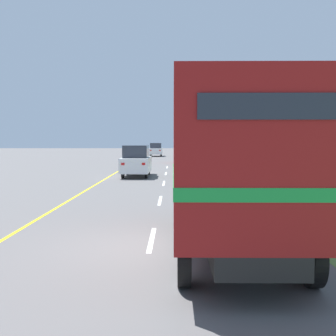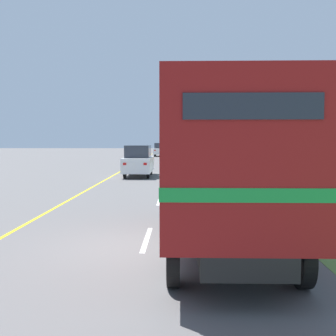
# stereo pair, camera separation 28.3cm
# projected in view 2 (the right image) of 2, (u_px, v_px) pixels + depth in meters

# --- Properties ---
(ground_plane) EXTENTS (200.00, 200.00, 0.00)m
(ground_plane) POSITION_uv_depth(u_px,v_px,m) (144.00, 247.00, 9.79)
(ground_plane) COLOR #5B5959
(edge_line_yellow) EXTENTS (0.12, 74.76, 0.01)m
(edge_line_yellow) POSITION_uv_depth(u_px,v_px,m) (121.00, 171.00, 32.59)
(edge_line_yellow) COLOR yellow
(edge_line_yellow) RESTS_ON ground
(centre_dash_near) EXTENTS (0.12, 2.60, 0.01)m
(centre_dash_near) POSITION_uv_depth(u_px,v_px,m) (147.00, 239.00, 10.50)
(centre_dash_near) COLOR white
(centre_dash_near) RESTS_ON ground
(centre_dash_mid_a) EXTENTS (0.12, 2.60, 0.01)m
(centre_dash_mid_a) POSITION_uv_depth(u_px,v_px,m) (159.00, 200.00, 17.08)
(centre_dash_mid_a) COLOR white
(centre_dash_mid_a) RESTS_ON ground
(centre_dash_mid_b) EXTENTS (0.12, 2.60, 0.01)m
(centre_dash_mid_b) POSITION_uv_depth(u_px,v_px,m) (165.00, 183.00, 23.66)
(centre_dash_mid_b) COLOR white
(centre_dash_mid_b) RESTS_ON ground
(centre_dash_far) EXTENTS (0.12, 2.60, 0.01)m
(centre_dash_far) POSITION_uv_depth(u_px,v_px,m) (168.00, 173.00, 30.24)
(centre_dash_far) COLOR white
(centre_dash_far) RESTS_ON ground
(centre_dash_farthest) EXTENTS (0.12, 2.60, 0.01)m
(centre_dash_farthest) POSITION_uv_depth(u_px,v_px,m) (170.00, 167.00, 36.83)
(centre_dash_farthest) COLOR white
(centre_dash_farthest) RESTS_ON ground
(horse_trailer_truck) EXTENTS (2.54, 7.82, 3.55)m
(horse_trailer_truck) POSITION_uv_depth(u_px,v_px,m) (224.00, 163.00, 9.32)
(horse_trailer_truck) COLOR black
(horse_trailer_truck) RESTS_ON ground
(lead_car_white) EXTENTS (1.80, 4.51, 2.08)m
(lead_car_white) POSITION_uv_depth(u_px,v_px,m) (138.00, 161.00, 27.83)
(lead_car_white) COLOR black
(lead_car_white) RESTS_ON ground
(lead_car_red_ahead) EXTENTS (1.80, 4.05, 1.89)m
(lead_car_red_ahead) POSITION_uv_depth(u_px,v_px,m) (188.00, 154.00, 43.23)
(lead_car_red_ahead) COLOR black
(lead_car_red_ahead) RESTS_ON ground
(lead_car_white_ahead) EXTENTS (1.80, 4.17, 1.89)m
(lead_car_white_ahead) POSITION_uv_depth(u_px,v_px,m) (160.00, 150.00, 59.73)
(lead_car_white_ahead) COLOR black
(lead_car_white_ahead) RESTS_ON ground
(highway_sign) EXTENTS (2.27, 0.09, 2.70)m
(highway_sign) POSITION_uv_depth(u_px,v_px,m) (319.00, 158.00, 17.88)
(highway_sign) COLOR #9E9EA3
(highway_sign) RESTS_ON ground
(roadside_tree_mid) EXTENTS (4.18, 4.18, 6.21)m
(roadside_tree_mid) POSITION_uv_depth(u_px,v_px,m) (307.00, 116.00, 29.45)
(roadside_tree_mid) COLOR brown
(roadside_tree_mid) RESTS_ON ground
(roadside_tree_far) EXTENTS (4.53, 4.53, 6.62)m
(roadside_tree_far) POSITION_uv_depth(u_px,v_px,m) (275.00, 116.00, 34.65)
(roadside_tree_far) COLOR brown
(roadside_tree_far) RESTS_ON ground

